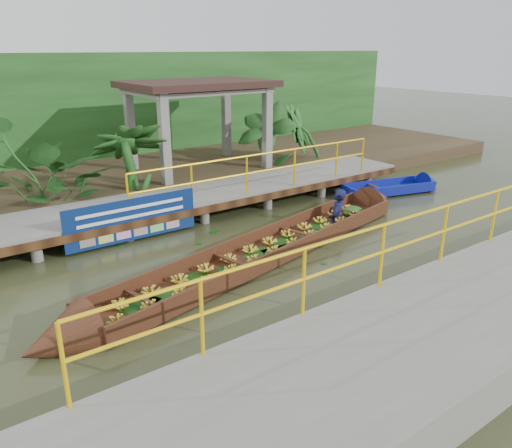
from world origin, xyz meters
TOP-DOWN VIEW (x-y plane):
  - ground at (0.00, 0.00)m, footprint 80.00×80.00m
  - land_strip at (0.00, 7.50)m, footprint 30.00×8.00m
  - far_dock at (0.02, 3.43)m, footprint 16.00×2.06m
  - near_dock at (1.00, -4.20)m, footprint 18.00×2.40m
  - pavilion at (3.00, 6.30)m, footprint 4.40×3.00m
  - foliage_backdrop at (0.00, 10.00)m, footprint 30.00×0.80m
  - vendor_boat at (1.28, 0.15)m, footprint 10.43×3.16m
  - moored_blue_boat at (7.59, 1.53)m, footprint 3.36×1.59m
  - blue_banner at (-0.96, 2.48)m, footprint 3.07×0.04m
  - tropical_plants at (0.02, 5.30)m, footprint 14.55×1.55m

SIDE VIEW (x-z plane):
  - ground at x=0.00m, z-range 0.00..0.00m
  - moored_blue_boat at x=7.59m, z-range -0.25..0.53m
  - vendor_boat at x=1.28m, z-range -0.83..1.26m
  - land_strip at x=0.00m, z-range 0.00..0.45m
  - near_dock at x=1.00m, z-range -0.56..1.16m
  - far_dock at x=0.02m, z-range -0.35..1.30m
  - blue_banner at x=-0.96m, z-range 0.08..1.04m
  - tropical_plants at x=0.02m, z-range 0.45..2.39m
  - foliage_backdrop at x=0.00m, z-range 0.00..4.00m
  - pavilion at x=3.00m, z-range 1.32..4.32m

